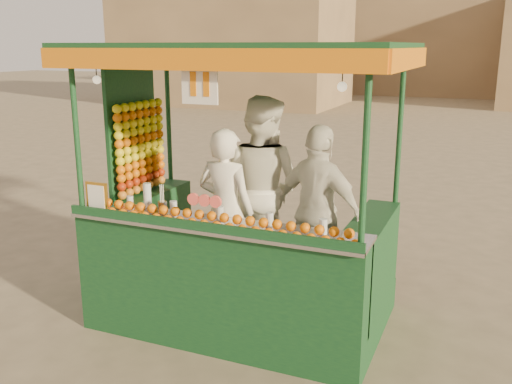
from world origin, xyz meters
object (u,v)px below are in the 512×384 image
at_px(juice_cart, 232,238).
at_px(vendor_middle, 261,188).
at_px(vendor_right, 319,211).
at_px(vendor_left, 226,210).

height_order(juice_cart, vendor_middle, juice_cart).
bearing_deg(vendor_middle, juice_cart, 91.21).
height_order(juice_cart, vendor_right, juice_cart).
bearing_deg(vendor_left, vendor_middle, -108.17).
relative_size(vendor_middle, vendor_right, 1.14).
distance_m(vendor_middle, vendor_right, 0.72).
bearing_deg(juice_cart, vendor_left, 143.16).
relative_size(vendor_left, vendor_middle, 0.85).
distance_m(vendor_left, vendor_right, 0.89).
height_order(vendor_left, vendor_middle, vendor_middle).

